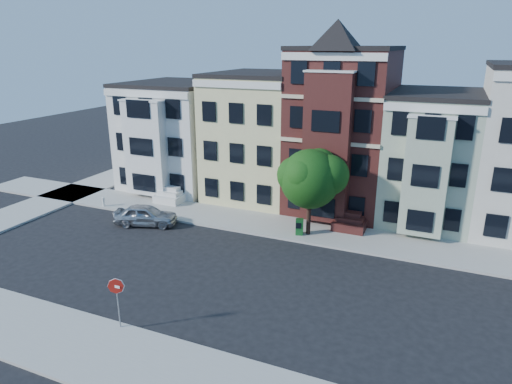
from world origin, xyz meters
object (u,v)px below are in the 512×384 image
at_px(parked_car, 146,215).
at_px(fire_hydrant, 104,202).
at_px(newspaper_box, 299,227).
at_px(stop_sign, 118,300).
at_px(street_tree, 310,183).

height_order(parked_car, fire_hydrant, parked_car).
bearing_deg(newspaper_box, stop_sign, -121.61).
xyz_separation_m(street_tree, stop_sign, (-4.69, -13.69, -2.21)).
relative_size(parked_car, newspaper_box, 4.01).
height_order(street_tree, stop_sign, street_tree).
height_order(fire_hydrant, stop_sign, stop_sign).
xyz_separation_m(street_tree, newspaper_box, (-0.51, -0.34, -3.06)).
bearing_deg(newspaper_box, street_tree, 19.65).
relative_size(street_tree, parked_car, 1.62).
xyz_separation_m(newspaper_box, fire_hydrant, (-16.05, -0.74, -0.25)).
bearing_deg(fire_hydrant, newspaper_box, 2.65).
distance_m(newspaper_box, stop_sign, 14.01).
height_order(newspaper_box, fire_hydrant, newspaper_box).
relative_size(street_tree, stop_sign, 2.58).
distance_m(street_tree, fire_hydrant, 16.92).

